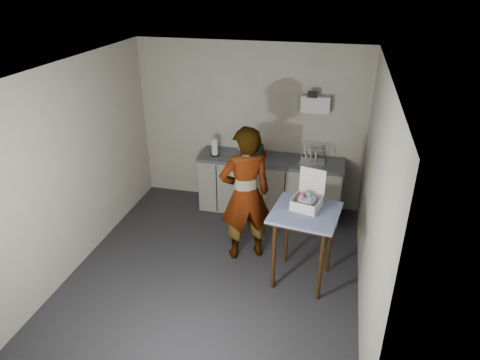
% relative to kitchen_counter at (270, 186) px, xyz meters
% --- Properties ---
extents(ground, '(4.00, 4.00, 0.00)m').
position_rel_kitchen_counter_xyz_m(ground, '(-0.40, -1.70, -0.43)').
color(ground, '#28272C').
rests_on(ground, ground).
extents(wall_back, '(3.60, 0.02, 2.60)m').
position_rel_kitchen_counter_xyz_m(wall_back, '(-0.40, 0.29, 0.87)').
color(wall_back, '#B9B6A2').
rests_on(wall_back, ground).
extents(wall_right, '(0.02, 4.00, 2.60)m').
position_rel_kitchen_counter_xyz_m(wall_right, '(1.39, -1.70, 0.87)').
color(wall_right, '#B9B6A2').
rests_on(wall_right, ground).
extents(wall_left, '(0.02, 4.00, 2.60)m').
position_rel_kitchen_counter_xyz_m(wall_left, '(-2.19, -1.70, 0.87)').
color(wall_left, '#B9B6A2').
rests_on(wall_left, ground).
extents(ceiling, '(3.60, 4.00, 0.01)m').
position_rel_kitchen_counter_xyz_m(ceiling, '(-0.40, -1.70, 2.17)').
color(ceiling, white).
rests_on(ceiling, wall_back).
extents(kitchen_counter, '(2.24, 0.62, 0.91)m').
position_rel_kitchen_counter_xyz_m(kitchen_counter, '(0.00, 0.00, 0.00)').
color(kitchen_counter, black).
rests_on(kitchen_counter, ground).
extents(wall_shelf, '(0.42, 0.18, 0.37)m').
position_rel_kitchen_counter_xyz_m(wall_shelf, '(0.60, 0.22, 1.32)').
color(wall_shelf, white).
rests_on(wall_shelf, ground).
extents(side_table, '(0.86, 0.86, 0.99)m').
position_rel_kitchen_counter_xyz_m(side_table, '(0.69, -1.62, 0.44)').
color(side_table, '#3C260D').
rests_on(side_table, ground).
extents(standing_man, '(0.81, 0.71, 1.85)m').
position_rel_kitchen_counter_xyz_m(standing_man, '(-0.11, -1.28, 0.50)').
color(standing_man, '#B2A593').
rests_on(standing_man, ground).
extents(soap_bottle, '(0.15, 0.15, 0.32)m').
position_rel_kitchen_counter_xyz_m(soap_bottle, '(-0.16, -0.05, 0.64)').
color(soap_bottle, black).
rests_on(soap_bottle, kitchen_counter).
extents(soda_can, '(0.06, 0.06, 0.11)m').
position_rel_kitchen_counter_xyz_m(soda_can, '(-0.10, 0.04, 0.54)').
color(soda_can, red).
rests_on(soda_can, kitchen_counter).
extents(dark_bottle, '(0.06, 0.06, 0.22)m').
position_rel_kitchen_counter_xyz_m(dark_bottle, '(-0.21, 0.03, 0.59)').
color(dark_bottle, black).
rests_on(dark_bottle, kitchen_counter).
extents(paper_towel, '(0.15, 0.15, 0.27)m').
position_rel_kitchen_counter_xyz_m(paper_towel, '(-0.87, -0.08, 0.61)').
color(paper_towel, black).
rests_on(paper_towel, kitchen_counter).
extents(dish_rack, '(0.37, 0.27, 0.26)m').
position_rel_kitchen_counter_xyz_m(dish_rack, '(0.62, -0.01, 0.54)').
color(dish_rack, silver).
rests_on(dish_rack, kitchen_counter).
extents(bakery_box, '(0.39, 0.40, 0.44)m').
position_rel_kitchen_counter_xyz_m(bakery_box, '(0.69, -1.52, 0.66)').
color(bakery_box, white).
rests_on(bakery_box, side_table).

